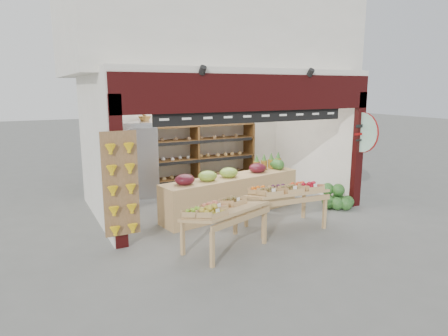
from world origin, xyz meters
TOP-DOWN VIEW (x-y plane):
  - ground at (0.00, 0.00)m, footprint 60.00×60.00m
  - shop_structure at (0.00, 1.61)m, footprint 6.36×5.12m
  - banana_board at (-2.73, -1.17)m, footprint 0.60×0.15m
  - gift_sign at (2.75, -1.15)m, footprint 0.04×0.93m
  - back_shelving at (-0.07, 1.92)m, footprint 3.38×0.55m
  - refrigerator at (-1.61, 1.68)m, footprint 0.90×0.90m
  - cardboard_stack at (-0.92, 0.25)m, footprint 1.05×0.78m
  - mid_counter at (-0.13, -0.26)m, footprint 3.41×1.22m
  - display_table_left at (-1.29, -1.95)m, footprint 1.63×1.25m
  - display_table_right at (0.39, -1.55)m, footprint 1.54×0.93m
  - watermelon_pile at (2.24, -0.99)m, footprint 0.72×0.74m

SIDE VIEW (x-z plane):
  - ground at x=0.00m, z-range 0.00..0.00m
  - watermelon_pile at x=2.24m, z-range -0.07..0.49m
  - cardboard_stack at x=-0.92m, z-range -0.10..0.62m
  - mid_counter at x=-0.13m, z-range -0.07..0.99m
  - display_table_left at x=-1.29m, z-range 0.23..1.17m
  - display_table_right at x=0.39m, z-range 0.27..1.23m
  - refrigerator at x=-1.61m, z-range 0.00..1.95m
  - banana_board at x=-2.73m, z-range 0.22..2.02m
  - back_shelving at x=-0.07m, z-range 0.25..2.31m
  - gift_sign at x=2.75m, z-range 1.29..2.21m
  - shop_structure at x=0.00m, z-range 1.22..6.62m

